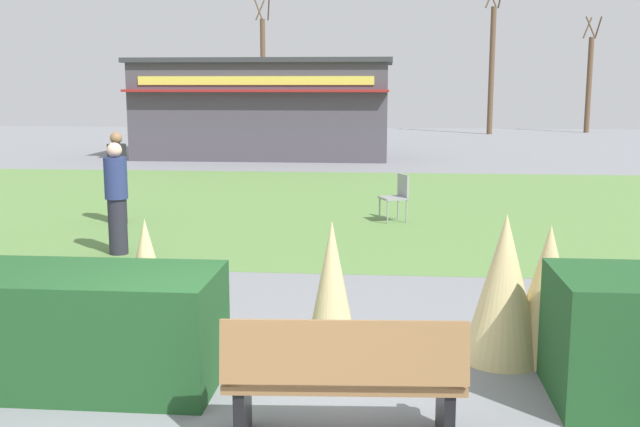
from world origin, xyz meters
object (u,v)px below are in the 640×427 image
tree_right_bg (263,72)px  cafe_chair_center (398,194)px  person_standing (117,198)px  person_strolling (118,177)px  tree_left_bg (589,82)px  parked_car_west_slot (248,126)px  tree_center_bg (492,68)px  park_bench (344,379)px  food_kiosk (265,108)px

tree_right_bg → cafe_chair_center: bearing=-75.7°
person_standing → tree_right_bg: 31.79m
person_strolling → tree_left_bg: bearing=-150.5°
cafe_chair_center → person_strolling: (-5.11, -0.68, 0.33)m
parked_car_west_slot → tree_left_bg: size_ratio=0.71×
person_strolling → person_standing: bearing=77.8°
tree_center_bg → park_bench: bearing=-99.0°
park_bench → tree_right_bg: (-6.75, 37.32, 2.76)m
food_kiosk → tree_center_bg: bearing=54.6°
tree_right_bg → tree_center_bg: size_ratio=0.96×
parked_car_west_slot → tree_right_bg: tree_right_bg is taller
person_strolling → parked_car_west_slot: bearing=-117.6°
tree_center_bg → parked_car_west_slot: bearing=-156.6°
person_standing → parked_car_west_slot: person_standing is taller
person_strolling → tree_center_bg: 28.79m
person_standing → parked_car_west_slot: 24.29m
person_strolling → person_standing: size_ratio=1.00×
person_strolling → person_standing: 2.62m
cafe_chair_center → tree_right_bg: tree_right_bg is taller
tree_right_bg → tree_center_bg: bearing=-10.5°
tree_left_bg → tree_center_bg: 5.71m
tree_left_bg → person_strolling: bearing=-118.6°
parked_car_west_slot → tree_left_bg: bearing=21.7°
food_kiosk → parked_car_west_slot: food_kiosk is taller
person_strolling → parked_car_west_slot: size_ratio=0.39×
cafe_chair_center → tree_center_bg: bearing=79.0°
person_strolling → cafe_chair_center: bearing=155.7°
parked_car_west_slot → person_strolling: bearing=-85.7°
parked_car_west_slot → tree_center_bg: bearing=23.4°
food_kiosk → tree_left_bg: 21.48m
person_strolling → tree_center_bg: tree_center_bg is taller
parked_car_west_slot → tree_center_bg: 13.19m
park_bench → cafe_chair_center: (0.48, 8.91, 0.05)m
person_standing → tree_left_bg: 34.38m
person_standing → tree_left_bg: (14.71, 31.03, 1.82)m
tree_left_bg → tree_center_bg: tree_center_bg is taller
tree_center_bg → cafe_chair_center: bearing=-101.0°
food_kiosk → tree_left_bg: tree_left_bg is taller
park_bench → person_strolling: person_strolling is taller
park_bench → tree_center_bg: size_ratio=0.23×
cafe_chair_center → park_bench: bearing=-93.1°
person_standing → parked_car_west_slot: bearing=-109.4°
park_bench → food_kiosk: bearing=100.7°
person_standing → tree_right_bg: tree_right_bg is taller
park_bench → parked_car_west_slot: size_ratio=0.40×
parked_car_west_slot → tree_right_bg: (-0.48, 7.40, 2.60)m
person_standing → tree_right_bg: size_ratio=0.23×
person_strolling → food_kiosk: bearing=-124.3°
person_strolling → parked_car_west_slot: 21.75m
food_kiosk → tree_left_bg: bearing=45.5°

